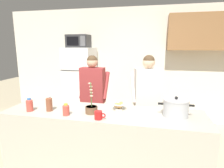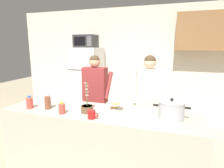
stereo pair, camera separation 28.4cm
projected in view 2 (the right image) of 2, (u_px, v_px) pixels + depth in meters
back_wall_unit at (146, 60)px, 4.31m from camera, size 6.00×0.48×2.60m
kitchen_island at (99, 145)px, 2.47m from camera, size 2.52×0.68×0.92m
refrigerator at (87, 84)px, 4.44m from camera, size 0.64×0.68×1.70m
microwave at (86, 41)px, 4.22m from camera, size 0.48×0.37×0.28m
person_near_pot at (95, 90)px, 3.27m from camera, size 0.49×0.41×1.58m
person_by_sink at (149, 94)px, 2.93m from camera, size 0.57×0.51×1.60m
cooking_pot at (171, 110)px, 2.12m from camera, size 0.41×0.30×0.24m
coffee_mug at (92, 115)px, 2.14m from camera, size 0.13×0.09×0.10m
bread_bowl at (115, 106)px, 2.43m from camera, size 0.19×0.19×0.10m
bottle_near_edge at (30, 102)px, 2.49m from camera, size 0.08×0.08×0.17m
bottle_mid_counter at (62, 108)px, 2.30m from camera, size 0.08×0.08×0.14m
bottle_far_corner at (48, 102)px, 2.47m from camera, size 0.08×0.08×0.20m
potted_orchid at (87, 107)px, 2.34m from camera, size 0.15×0.15×0.39m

